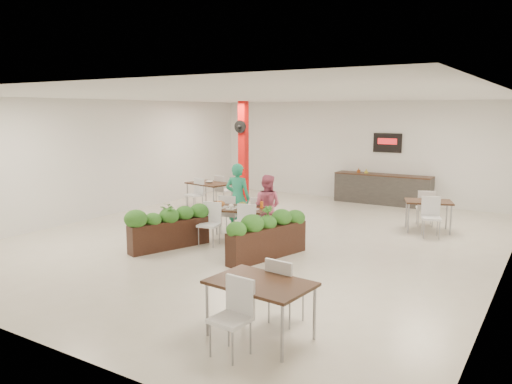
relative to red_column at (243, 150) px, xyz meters
The scene contains 12 objects.
ground 5.11m from the red_column, 51.64° to the right, with size 12.00×12.00×0.00m, color beige.
room_shell 4.85m from the red_column, 51.64° to the right, with size 10.10×12.10×3.22m.
red_column is the anchor object (origin of this frame).
service_counter 4.56m from the red_column, 25.00° to the left, with size 3.00×0.64×2.20m.
main_table 5.11m from the red_column, 58.62° to the right, with size 1.54×1.84×0.92m.
diner_man 4.32m from the red_column, 58.51° to the right, with size 0.61×0.40×1.67m, color #249C6F.
diner_woman 4.80m from the red_column, 50.19° to the right, with size 0.70×0.55×1.45m, color #DF6384.
planter_left 5.98m from the red_column, 72.17° to the right, with size 0.90×1.82×0.99m.
planter_right 6.54m from the red_column, 52.49° to the right, with size 0.82×1.96×1.05m.
side_table_a 1.78m from the red_column, 100.75° to the right, with size 1.44×1.67×0.92m.
side_table_b 6.26m from the red_column, 10.40° to the right, with size 1.26×1.67×0.92m.
side_table_c 9.99m from the red_column, 55.46° to the right, with size 1.35×1.65×0.92m.
Camera 1 is at (5.77, -9.55, 2.88)m, focal length 35.00 mm.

